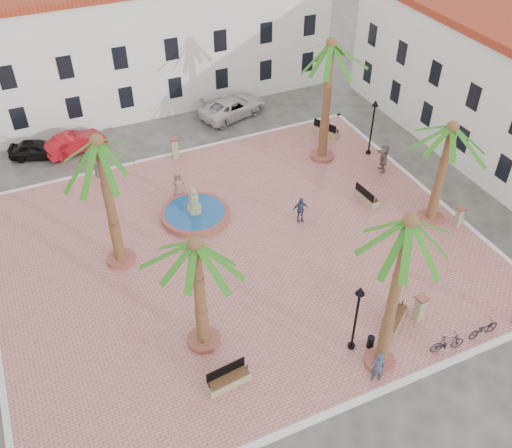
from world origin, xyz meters
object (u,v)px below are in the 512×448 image
(palm_sw, at_px, (197,258))
(pedestrian_north, at_px, (96,164))
(palm_ne, at_px, (330,57))
(pedestrian_east, at_px, (383,158))
(palm_nw, at_px, (100,156))
(litter_bin, at_px, (371,342))
(palm_s, at_px, (407,238))
(bench_se, at_px, (395,319))
(bench_e, at_px, (366,197))
(bollard_se, at_px, (420,307))
(car_white, at_px, (233,107))
(bicycle_b, at_px, (448,343))
(car_silver, at_px, (229,107))
(bollard_n, at_px, (175,148))
(car_red, at_px, (75,143))
(fountain, at_px, (195,213))
(bollard_e, at_px, (459,217))
(pedestrian_fountain_a, at_px, (178,185))
(bench_ne, at_px, (326,130))
(bicycle_a, at_px, (483,329))
(palm_e, at_px, (449,140))
(cyclist_a, at_px, (378,367))
(lamppost_s, at_px, (358,308))
(pedestrian_fountain_b, at_px, (300,210))
(bench_s, at_px, (228,380))
(car_black, at_px, (37,149))
(lamppost_e, at_px, (373,118))

(palm_sw, relative_size, pedestrian_north, 3.34)
(palm_ne, xyz_separation_m, pedestrian_east, (2.81, -3.06, -6.20))
(palm_nw, relative_size, litter_bin, 12.03)
(palm_s, relative_size, bench_se, 4.35)
(bench_se, distance_m, bench_e, 9.90)
(bollard_se, relative_size, litter_bin, 2.20)
(car_white, bearing_deg, bicycle_b, 162.86)
(bicycle_b, relative_size, car_silver, 0.39)
(palm_s, relative_size, bollard_n, 5.58)
(car_red, bearing_deg, pedestrian_north, 174.09)
(fountain, distance_m, car_white, 12.83)
(bollard_e, height_order, pedestrian_east, pedestrian_east)
(palm_sw, distance_m, pedestrian_fountain_a, 12.44)
(car_white, bearing_deg, bollard_e, -177.06)
(palm_s, xyz_separation_m, car_silver, (2.80, 24.52, -6.95))
(bench_ne, distance_m, bicycle_a, 19.47)
(bollard_e, bearing_deg, palm_nw, 164.33)
(bench_e, bearing_deg, car_red, 43.52)
(palm_e, relative_size, cyclist_a, 3.71)
(lamppost_s, height_order, bollard_n, lamppost_s)
(car_silver, bearing_deg, palm_sw, 167.23)
(palm_nw, height_order, car_white, palm_nw)
(pedestrian_east, bearing_deg, bollard_e, 27.40)
(bench_se, xyz_separation_m, pedestrian_fountain_b, (-0.44, 8.91, 0.52))
(palm_sw, distance_m, palm_s, 8.40)
(pedestrian_east, bearing_deg, pedestrian_fountain_a, -81.08)
(bench_s, xyz_separation_m, pedestrian_fountain_a, (2.44, 14.01, 0.62))
(bench_e, bearing_deg, pedestrian_fountain_a, 58.50)
(bench_s, distance_m, bollard_n, 18.72)
(bench_s, height_order, litter_bin, bench_s)
(fountain, height_order, bench_ne, fountain)
(bollard_se, relative_size, cyclist_a, 0.82)
(lamppost_s, height_order, car_silver, lamppost_s)
(palm_s, relative_size, car_black, 2.26)
(bench_ne, height_order, car_red, car_red)
(bollard_n, relative_size, cyclist_a, 0.87)
(pedestrian_fountain_a, distance_m, car_white, 11.10)
(litter_bin, relative_size, bicycle_b, 0.39)
(pedestrian_fountain_a, bearing_deg, palm_ne, -2.21)
(palm_e, bearing_deg, pedestrian_fountain_a, 147.04)
(fountain, xyz_separation_m, cyclist_a, (3.33, -14.14, 0.60))
(bench_ne, relative_size, bollard_se, 1.43)
(bench_ne, xyz_separation_m, pedestrian_fountain_a, (-12.17, -2.83, 0.62))
(cyclist_a, bearing_deg, bicycle_b, -158.26)
(fountain, xyz_separation_m, litter_bin, (4.11, -12.52, 0.04))
(car_silver, bearing_deg, bench_ne, -126.14)
(palm_sw, relative_size, lamppost_e, 1.60)
(bench_s, relative_size, lamppost_e, 0.50)
(palm_sw, xyz_separation_m, bicycle_a, (12.12, -5.12, -4.88))
(palm_e, xyz_separation_m, car_red, (-17.63, 16.59, -4.90))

